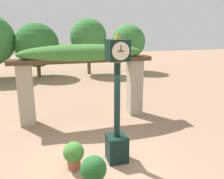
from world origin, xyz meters
TOP-DOWN VIEW (x-y plane):
  - ground_plane at (0.00, 0.00)m, footprint 60.00×60.00m
  - pedestal_clock at (0.35, 0.29)m, footprint 0.55×0.59m
  - pergola at (0.00, 3.76)m, footprint 5.60×1.16m
  - potted_plant_near_right at (-0.52, -0.66)m, footprint 0.63×0.63m
  - potted_plant_far_left at (-0.87, 0.22)m, footprint 0.56×0.56m
  - tree_line at (-1.23, 13.61)m, footprint 14.09×3.75m

SIDE VIEW (x-z plane):
  - ground_plane at x=0.00m, z-range 0.00..0.00m
  - potted_plant_far_left at x=-0.87m, z-range 0.04..0.79m
  - potted_plant_near_right at x=-0.52m, z-range 0.04..0.82m
  - pedestal_clock at x=0.35m, z-range -0.20..3.38m
  - pergola at x=0.00m, z-range 0.79..3.86m
  - tree_line at x=-1.23m, z-range 0.33..5.05m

